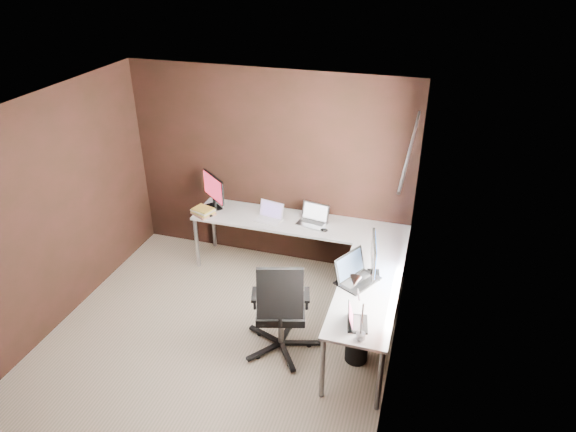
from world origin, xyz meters
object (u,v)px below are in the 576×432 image
Objects in this scene: drawer_pedestal at (369,280)px; wastebasket at (356,349)px; office_chair at (281,324)px; laptop_black_big at (355,275)px; laptop_white at (269,216)px; laptop_black_small at (355,321)px; monitor_left at (214,189)px; laptop_silver at (313,219)px; desk_lamp at (357,299)px; book_stack at (203,211)px; monitor_right at (374,256)px.

drawer_pedestal is 2.25× the size of wastebasket.
laptop_black_big is at bearing 16.65° from office_chair.
laptop_black_small is at bearing -38.34° from laptop_white.
laptop_silver is (1.32, -0.03, -0.20)m from monitor_left.
desk_lamp reaches higher than drawer_pedestal.
laptop_black_big is 0.88× the size of desk_lamp.
office_chair is (0.04, -1.45, -0.45)m from laptop_silver.
office_chair is at bearing 61.61° from laptop_black_small.
laptop_white is 1.98m from wastebasket.
monitor_left is 1.34× the size of book_stack.
monitor_left is at bearing 90.69° from laptop_black_big.
laptop_black_small is at bearing 74.17° from desk_lamp.
wastebasket is (1.36, -1.29, -0.64)m from laptop_white.
laptop_silver reaches higher than drawer_pedestal.
monitor_left is 0.77× the size of desk_lamp.
office_chair reaches higher than laptop_silver.
laptop_black_small is (2.14, -1.74, -0.21)m from monitor_left.
wastebasket is at bearing 68.36° from desk_lamp.
office_chair is at bearing -173.82° from wastebasket.
desk_lamp is (0.02, -0.11, 0.33)m from laptop_black_small.
monitor_left is at bearing 115.08° from desk_lamp.
laptop_silver is (0.54, 0.08, 0.00)m from laptop_white.
laptop_white reaches higher than book_stack.
desk_lamp is (-0.01, -0.92, 0.13)m from monitor_right.
monitor_right reaches higher than laptop_black_big.
book_stack is (-2.16, 0.19, 0.47)m from drawer_pedestal.
desk_lamp reaches higher than office_chair.
office_chair is (1.36, -1.48, -0.65)m from monitor_left.
monitor_right is 0.99× the size of laptop_black_big.
desk_lamp is at bearing 178.12° from laptop_black_small.
laptop_white is 1.56m from office_chair.
drawer_pedestal is at bearing -8.68° from laptop_black_small.
monitor_left is 0.40× the size of office_chair.
book_stack is (-1.38, -0.19, -0.01)m from laptop_silver.
book_stack is 1.26× the size of wastebasket.
monitor_left reaches higher than laptop_black_small.
office_chair reaches higher than drawer_pedestal.
desk_lamp is at bearing -55.54° from laptop_silver.
drawer_pedestal is at bearing -1.08° from laptop_white.
laptop_black_big is 1.53× the size of book_stack.
monitor_left is 0.31m from book_stack.
laptop_white is 0.32× the size of office_chair.
laptop_silver is (-0.78, 0.38, 0.48)m from drawer_pedestal.
laptop_white is 0.94× the size of laptop_silver.
laptop_white is 0.85m from book_stack.
drawer_pedestal is 1.01m from wastebasket.
drawer_pedestal is 0.82m from laptop_black_big.
laptop_black_big is 0.91m from office_chair.
laptop_black_big is 2.24m from book_stack.
laptop_black_big reaches higher than book_stack.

